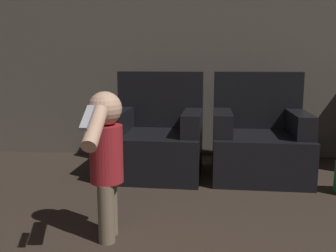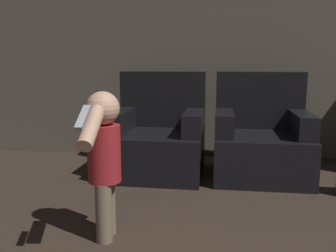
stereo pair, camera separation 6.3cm
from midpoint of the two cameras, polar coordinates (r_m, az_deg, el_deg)
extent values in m
cube|color=#51493F|center=(4.11, 0.13, 13.53)|extent=(8.40, 0.05, 2.60)
cube|color=black|center=(3.48, -2.38, -4.16)|extent=(0.87, 0.84, 0.40)
cube|color=black|center=(3.70, -1.60, 4.12)|extent=(0.84, 0.20, 0.54)
cube|color=black|center=(3.49, -7.85, 0.81)|extent=(0.19, 0.64, 0.20)
cube|color=black|center=(3.37, 3.20, 0.58)|extent=(0.19, 0.64, 0.20)
cube|color=black|center=(3.49, 13.18, -4.35)|extent=(0.86, 0.83, 0.40)
cube|color=black|center=(3.72, 12.92, 3.90)|extent=(0.84, 0.19, 0.54)
cube|color=black|center=(3.41, 7.78, 0.61)|extent=(0.18, 0.64, 0.20)
cube|color=black|center=(3.49, 18.85, 0.37)|extent=(0.18, 0.64, 0.20)
cylinder|color=brown|center=(2.26, -10.20, -13.00)|extent=(0.10, 0.10, 0.35)
cylinder|color=brown|center=(2.35, -9.68, -11.99)|extent=(0.10, 0.10, 0.35)
cylinder|color=maroon|center=(2.20, -10.20, -4.19)|extent=(0.19, 0.19, 0.33)
sphere|color=tan|center=(2.15, -10.42, 2.65)|extent=(0.19, 0.19, 0.19)
cylinder|color=tan|center=(2.31, -9.60, -3.79)|extent=(0.08, 0.08, 0.28)
cylinder|color=tan|center=(1.93, -12.00, -0.26)|extent=(0.08, 0.28, 0.21)
cube|color=#99999E|center=(1.80, -13.17, 1.24)|extent=(0.04, 0.16, 0.10)
camera|label=1|loc=(0.03, -90.65, -0.12)|focal=40.00mm
camera|label=2|loc=(0.03, 89.35, 0.12)|focal=40.00mm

